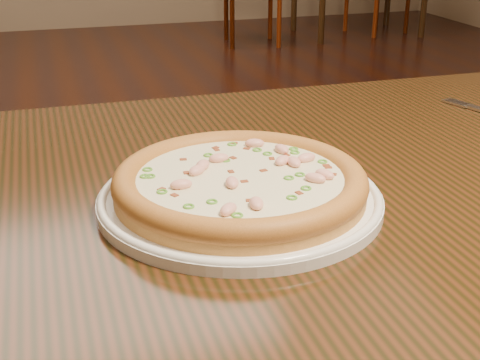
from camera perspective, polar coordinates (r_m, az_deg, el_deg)
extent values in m
plane|color=black|center=(1.97, -6.22, -9.95)|extent=(9.00, 9.00, 0.00)
cube|color=black|center=(0.84, 6.88, -0.94)|extent=(1.20, 0.80, 0.04)
cylinder|color=white|center=(0.75, 0.00, -1.70)|extent=(0.32, 0.32, 0.01)
torus|color=white|center=(0.74, 0.00, -1.28)|extent=(0.31, 0.31, 0.01)
cylinder|color=#CE8E42|center=(0.74, 0.00, -0.64)|extent=(0.28, 0.28, 0.02)
torus|color=#BE7032|center=(0.74, 0.00, 0.00)|extent=(0.28, 0.28, 0.03)
cylinder|color=#E4EAC0|center=(0.74, 0.00, 0.18)|extent=(0.23, 0.23, 0.00)
ellipsoid|color=#F2B29E|center=(0.78, 5.68, 1.89)|extent=(0.03, 0.02, 0.01)
ellipsoid|color=#F2B29E|center=(0.74, -3.70, 0.83)|extent=(0.03, 0.03, 0.01)
ellipsoid|color=#F2B29E|center=(0.80, 3.58, 2.64)|extent=(0.02, 0.03, 0.01)
ellipsoid|color=#F2B29E|center=(0.72, 6.44, 0.16)|extent=(0.03, 0.03, 0.01)
ellipsoid|color=#F2B29E|center=(0.77, -1.81, 1.88)|extent=(0.02, 0.01, 0.01)
ellipsoid|color=#F2B29E|center=(0.77, 4.63, 1.53)|extent=(0.01, 0.02, 0.01)
ellipsoid|color=#F2B29E|center=(0.66, 1.41, -2.00)|extent=(0.02, 0.03, 0.01)
ellipsoid|color=#F2B29E|center=(0.82, 1.25, 3.16)|extent=(0.03, 0.02, 0.01)
ellipsoid|color=#F2B29E|center=(0.73, 7.23, 0.48)|extent=(0.02, 0.03, 0.01)
ellipsoid|color=#F2B29E|center=(0.76, -3.21, 1.27)|extent=(0.03, 0.03, 0.01)
ellipsoid|color=#F2B29E|center=(0.71, -5.05, -0.38)|extent=(0.02, 0.01, 0.01)
ellipsoid|color=#F2B29E|center=(0.71, -0.69, -0.21)|extent=(0.02, 0.03, 0.01)
ellipsoid|color=#F2B29E|center=(0.65, -1.00, -2.53)|extent=(0.03, 0.03, 0.01)
ellipsoid|color=#F2B29E|center=(0.77, 3.64, 1.68)|extent=(0.03, 0.03, 0.01)
cube|color=maroon|center=(0.78, -0.59, 1.85)|extent=(0.01, 0.01, 0.00)
cube|color=maroon|center=(0.67, 0.85, -1.82)|extent=(0.01, 0.01, 0.00)
cube|color=maroon|center=(0.74, -4.60, 0.56)|extent=(0.01, 0.01, 0.00)
cube|color=maroon|center=(0.82, -2.11, 2.72)|extent=(0.01, 0.01, 0.00)
cube|color=maroon|center=(0.76, 7.55, 1.01)|extent=(0.01, 0.01, 0.00)
cube|color=maroon|center=(0.69, 5.06, -1.17)|extent=(0.01, 0.01, 0.00)
cube|color=maroon|center=(0.75, -0.78, 0.66)|extent=(0.01, 0.01, 0.00)
cube|color=maroon|center=(0.70, -6.71, -0.84)|extent=(0.01, 0.01, 0.00)
cube|color=maroon|center=(0.81, 0.57, 2.65)|extent=(0.01, 0.01, 0.00)
cube|color=maroon|center=(0.78, 2.73, 1.78)|extent=(0.01, 0.01, 0.00)
cube|color=maroon|center=(0.83, -0.48, 3.11)|extent=(0.01, 0.01, 0.00)
cube|color=maroon|center=(0.75, 2.01, 0.76)|extent=(0.01, 0.01, 0.00)
cube|color=maroon|center=(0.69, -5.61, -1.36)|extent=(0.01, 0.01, 0.00)
cube|color=maroon|center=(0.78, -4.86, 1.71)|extent=(0.01, 0.01, 0.00)
cube|color=maroon|center=(0.77, 7.36, 1.18)|extent=(0.01, 0.01, 0.00)
cube|color=maroon|center=(0.81, -2.01, 2.55)|extent=(0.01, 0.01, 0.00)
cube|color=maroon|center=(0.71, -5.32, -0.77)|extent=(0.01, 0.01, 0.00)
cube|color=maroon|center=(0.72, 0.37, -0.18)|extent=(0.01, 0.01, 0.00)
cube|color=maroon|center=(0.74, 7.94, 0.43)|extent=(0.01, 0.01, 0.00)
cube|color=maroon|center=(0.79, 3.99, 2.04)|extent=(0.01, 0.01, 0.00)
torus|color=#4E9328|center=(0.68, 4.44, -1.52)|extent=(0.02, 0.02, 0.00)
torus|color=#4E9328|center=(0.81, 4.59, 2.65)|extent=(0.02, 0.02, 0.00)
torus|color=#4E9328|center=(0.79, -2.73, 2.12)|extent=(0.02, 0.02, 0.00)
torus|color=#4E9328|center=(0.64, -0.24, -3.04)|extent=(0.01, 0.01, 0.00)
torus|color=#4E9328|center=(0.74, -8.12, 0.31)|extent=(0.01, 0.01, 0.00)
torus|color=#4E9328|center=(0.73, 4.19, 0.17)|extent=(0.02, 0.02, 0.00)
torus|color=#4E9328|center=(0.74, 5.13, 0.46)|extent=(0.02, 0.02, 0.00)
torus|color=#4E9328|center=(0.81, 1.47, 2.58)|extent=(0.01, 0.01, 0.00)
torus|color=#4E9328|center=(0.78, -1.26, 1.70)|extent=(0.01, 0.01, 0.00)
torus|color=#4E9328|center=(0.83, -0.70, 3.06)|extent=(0.01, 0.01, 0.00)
torus|color=#4E9328|center=(0.76, -7.91, 0.89)|extent=(0.02, 0.02, 0.00)
torus|color=#4E9328|center=(0.78, 7.05, 1.56)|extent=(0.02, 0.02, 0.00)
torus|color=#4E9328|center=(0.70, -6.68, -1.01)|extent=(0.01, 0.01, 0.00)
torus|color=#4E9328|center=(0.80, 4.70, 2.35)|extent=(0.01, 0.01, 0.00)
torus|color=#4E9328|center=(0.80, 2.36, 2.25)|extent=(0.02, 0.02, 0.00)
torus|color=#4E9328|center=(0.67, -2.41, -1.87)|extent=(0.01, 0.01, 0.00)
torus|color=#4E9328|center=(0.66, -4.41, -2.27)|extent=(0.01, 0.01, 0.00)
torus|color=#4E9328|center=(0.70, 5.65, -0.72)|extent=(0.01, 0.01, 0.00)
torus|color=#4E9328|center=(0.74, -7.68, 0.31)|extent=(0.01, 0.01, 0.00)
cube|color=silver|center=(1.17, 17.77, 6.23)|extent=(0.02, 0.05, 0.00)
cube|color=silver|center=(1.17, 17.96, 6.27)|extent=(0.02, 0.05, 0.00)
cube|color=silver|center=(1.17, 18.14, 6.31)|extent=(0.02, 0.05, 0.00)
cube|color=silver|center=(1.18, 18.32, 6.35)|extent=(0.02, 0.05, 0.00)
cylinder|color=#631805|center=(5.21, 3.36, 13.42)|extent=(0.04, 0.04, 0.41)
cylinder|color=#631805|center=(5.56, 2.60, 14.04)|extent=(0.04, 0.04, 0.41)
cylinder|color=#631805|center=(5.15, -0.67, 13.35)|extent=(0.04, 0.04, 0.41)
cylinder|color=#631805|center=(5.51, -1.19, 13.96)|extent=(0.04, 0.04, 0.41)
cylinder|color=#631805|center=(5.97, 9.06, 14.39)|extent=(0.04, 0.04, 0.41)
cylinder|color=#631805|center=(5.70, 11.50, 13.84)|extent=(0.04, 0.04, 0.41)
cylinder|color=#631805|center=(6.21, 11.65, 14.54)|extent=(0.04, 0.04, 0.41)
cylinder|color=#631805|center=(5.96, 14.09, 14.00)|extent=(0.04, 0.04, 0.41)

